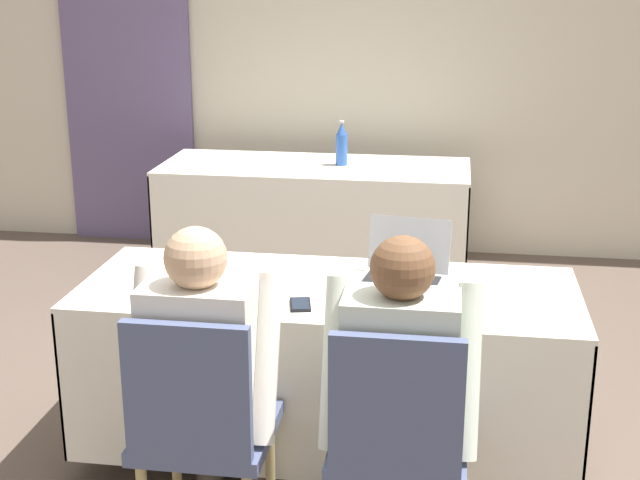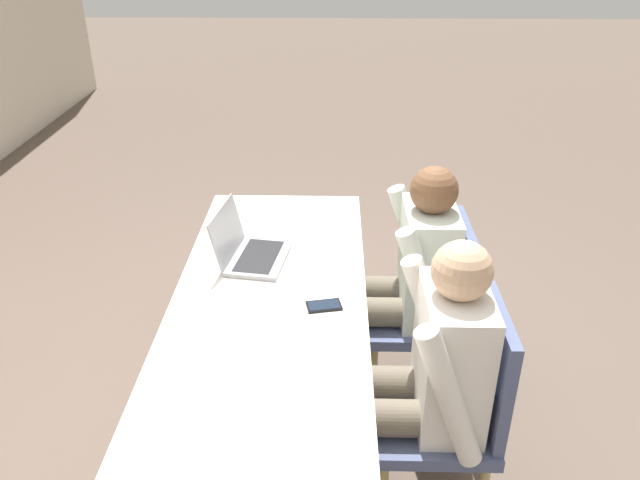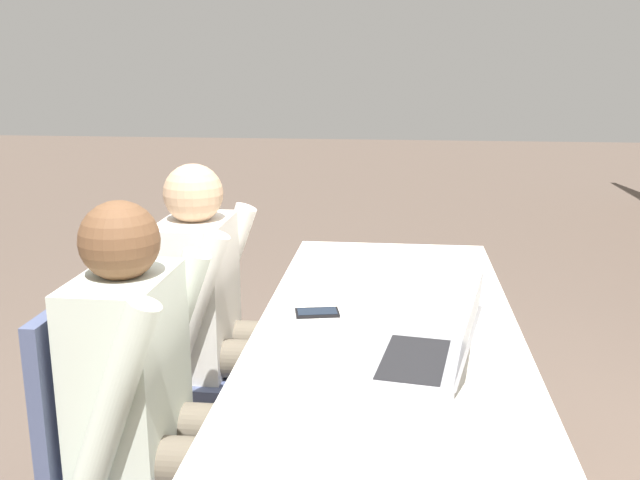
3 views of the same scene
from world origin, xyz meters
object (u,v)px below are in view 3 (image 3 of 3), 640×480
(cell_phone, at_px, (317,313))
(person_checkered_shirt, at_px, (220,309))
(laptop, at_px, (431,351))
(chair_near_right, at_px, (124,446))
(chair_near_left, at_px, (193,351))
(person_white_shirt, at_px, (159,393))

(cell_phone, xyz_separation_m, person_checkered_shirt, (-0.25, -0.37, -0.09))
(laptop, xyz_separation_m, chair_near_right, (0.04, -0.80, -0.29))
(chair_near_left, bearing_deg, person_checkered_shirt, -90.00)
(person_white_shirt, bearing_deg, cell_phone, -43.18)
(chair_near_right, bearing_deg, person_white_shirt, -90.00)
(laptop, xyz_separation_m, cell_phone, (-0.36, -0.33, -0.04))
(chair_near_left, relative_size, person_checkered_shirt, 0.77)
(laptop, relative_size, chair_near_right, 0.41)
(cell_phone, distance_m, chair_near_right, 0.66)
(cell_phone, xyz_separation_m, chair_near_right, (0.39, -0.47, -0.25))
(chair_near_left, bearing_deg, person_white_shirt, -170.93)
(chair_near_left, xyz_separation_m, person_checkered_shirt, (0.00, 0.10, 0.16))
(person_checkered_shirt, bearing_deg, cell_phone, -124.41)
(person_checkered_shirt, distance_m, person_white_shirt, 0.64)
(chair_near_left, bearing_deg, laptop, -127.38)
(chair_near_right, height_order, person_white_shirt, person_white_shirt)
(cell_phone, bearing_deg, person_checkered_shirt, -136.28)
(cell_phone, height_order, person_white_shirt, person_white_shirt)
(laptop, height_order, chair_near_right, laptop)
(cell_phone, xyz_separation_m, chair_near_left, (-0.25, -0.47, -0.25))
(laptop, height_order, chair_near_left, laptop)
(chair_near_left, distance_m, person_white_shirt, 0.67)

